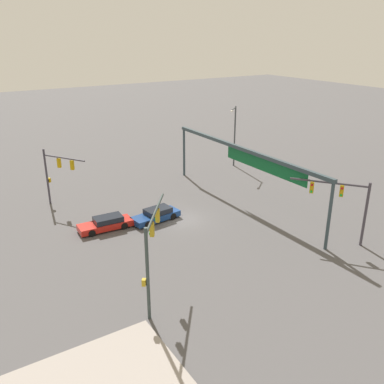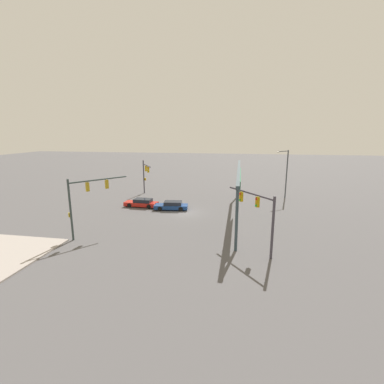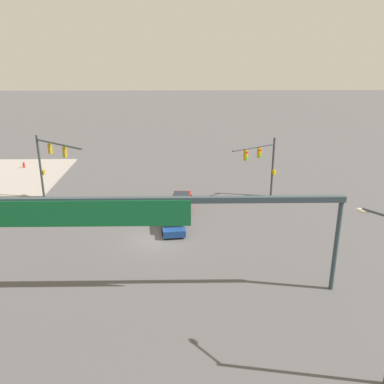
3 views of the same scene
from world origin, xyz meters
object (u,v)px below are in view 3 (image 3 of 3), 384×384
(traffic_signal_near_corner, at_px, (263,160))
(fire_hydrant_on_curb, at_px, (24,165))
(traffic_signal_cross_street, at_px, (49,158))
(sedan_car_waiting_far, at_px, (181,201))
(sedan_car_approaching, at_px, (172,222))

(traffic_signal_near_corner, bearing_deg, fire_hydrant_on_curb, -54.30)
(traffic_signal_cross_street, xyz_separation_m, sedan_car_waiting_far, (-12.26, 1.48, -3.82))
(traffic_signal_cross_street, xyz_separation_m, fire_hydrant_on_curb, (6.93, -11.39, -3.91))
(traffic_signal_near_corner, xyz_separation_m, fire_hydrant_on_curb, (26.99, -10.84, -3.48))
(sedan_car_waiting_far, bearing_deg, sedan_car_approaching, 173.77)
(traffic_signal_cross_street, bearing_deg, sedan_car_waiting_far, 30.45)
(traffic_signal_cross_street, relative_size, sedan_car_approaching, 1.29)
(traffic_signal_near_corner, xyz_separation_m, sedan_car_waiting_far, (7.80, 2.03, -3.39))
(sedan_car_approaching, height_order, fire_hydrant_on_curb, sedan_car_approaching)
(traffic_signal_cross_street, relative_size, sedan_car_waiting_far, 1.28)
(traffic_signal_cross_street, bearing_deg, sedan_car_approaching, 8.90)
(sedan_car_approaching, relative_size, sedan_car_waiting_far, 0.99)
(fire_hydrant_on_curb, bearing_deg, traffic_signal_near_corner, 158.13)
(traffic_signal_near_corner, height_order, fire_hydrant_on_curb, traffic_signal_near_corner)
(fire_hydrant_on_curb, bearing_deg, sedan_car_waiting_far, 146.17)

